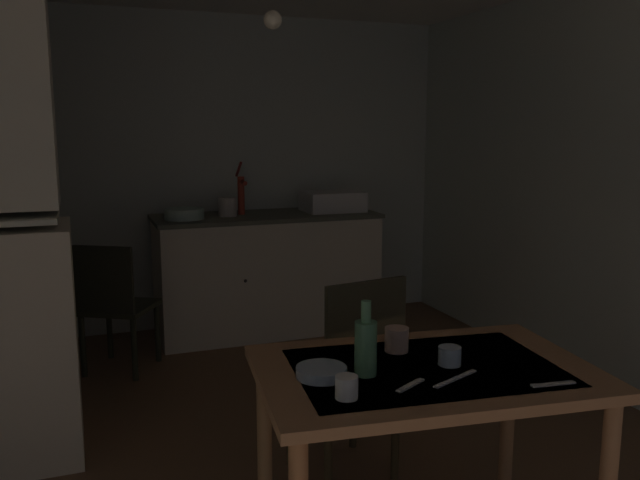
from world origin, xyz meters
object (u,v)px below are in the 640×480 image
teacup_mint (397,339)px  glass_bottle (366,346)px  chair_far_side (351,375)px  serving_bowl_wide (321,372)px  dining_table (424,394)px  sink_basin (333,201)px  hand_pump (241,192)px  chair_by_counter (114,304)px  mixing_bowl_counter (184,214)px

teacup_mint → glass_bottle: glass_bottle is taller
chair_far_side → serving_bowl_wide: size_ratio=5.49×
serving_bowl_wide → dining_table: bearing=-6.3°
sink_basin → hand_pump: hand_pump is taller
chair_by_counter → serving_bowl_wide: (0.53, -2.24, 0.30)m
dining_table → chair_by_counter: chair_by_counter is taller
hand_pump → chair_far_side: (-0.08, -2.24, -0.58)m
chair_by_counter → mixing_bowl_counter: bearing=41.7°
chair_far_side → serving_bowl_wide: (-0.34, -0.56, 0.26)m
hand_pump → teacup_mint: (-0.08, -2.66, -0.29)m
serving_bowl_wide → glass_bottle: glass_bottle is taller
hand_pump → serving_bowl_wide: (-0.42, -2.80, -0.32)m
sink_basin → dining_table: size_ratio=0.36×
teacup_mint → hand_pump: bearing=88.3°
sink_basin → chair_by_counter: 1.82m
mixing_bowl_counter → glass_bottle: size_ratio=1.11×
sink_basin → serving_bowl_wide: 2.99m
chair_far_side → teacup_mint: chair_far_side is taller
dining_table → glass_bottle: 0.29m
sink_basin → mixing_bowl_counter: bearing=-177.5°
hand_pump → serving_bowl_wide: hand_pump is taller
dining_table → serving_bowl_wide: serving_bowl_wide is taller
teacup_mint → dining_table: bearing=-84.4°
dining_table → glass_bottle: bearing=178.2°
hand_pump → chair_far_side: hand_pump is taller
mixing_bowl_counter → chair_far_side: size_ratio=0.30×
dining_table → chair_far_side: size_ratio=1.32×
dining_table → mixing_bowl_counter: bearing=97.8°
mixing_bowl_counter → glass_bottle: (0.16, -2.74, -0.11)m
chair_far_side → serving_bowl_wide: bearing=-121.6°
chair_by_counter → serving_bowl_wide: 2.33m
mixing_bowl_counter → serving_bowl_wide: size_ratio=1.66×
dining_table → chair_by_counter: 2.46m
serving_bowl_wide → teacup_mint: size_ratio=1.92×
mixing_bowl_counter → chair_by_counter: size_ratio=0.33×
dining_table → teacup_mint: teacup_mint is taller
glass_bottle → hand_pump: bearing=84.4°
hand_pump → mixing_bowl_counter: size_ratio=1.41×
sink_basin → chair_far_side: 2.39m
dining_table → teacup_mint: size_ratio=13.89×
chair_by_counter → teacup_mint: 2.30m
teacup_mint → mixing_bowl_counter: bearing=97.9°
mixing_bowl_counter → chair_by_counter: mixing_bowl_counter is taller
mixing_bowl_counter → dining_table: mixing_bowl_counter is taller
hand_pump → teacup_mint: hand_pump is taller
serving_bowl_wide → glass_bottle: size_ratio=0.67×
teacup_mint → chair_far_side: bearing=89.9°
mixing_bowl_counter → chair_far_side: mixing_bowl_counter is taller
mixing_bowl_counter → glass_bottle: 2.75m
hand_pump → teacup_mint: size_ratio=4.48×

